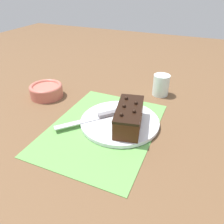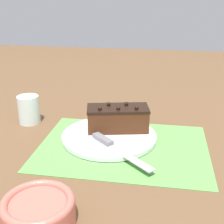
# 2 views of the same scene
# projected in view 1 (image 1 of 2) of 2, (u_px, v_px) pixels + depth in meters

# --- Properties ---
(ground_plane) EXTENTS (3.00, 3.00, 0.00)m
(ground_plane) POSITION_uv_depth(u_px,v_px,m) (103.00, 128.00, 0.74)
(ground_plane) COLOR brown
(placemat_woven) EXTENTS (0.46, 0.34, 0.00)m
(placemat_woven) POSITION_uv_depth(u_px,v_px,m) (103.00, 128.00, 0.74)
(placemat_woven) COLOR #609E4C
(placemat_woven) RESTS_ON ground_plane
(cake_plate) EXTENTS (0.27, 0.27, 0.01)m
(cake_plate) POSITION_uv_depth(u_px,v_px,m) (120.00, 121.00, 0.76)
(cake_plate) COLOR white
(cake_plate) RESTS_ON placemat_woven
(chocolate_cake) EXTENTS (0.19, 0.12, 0.08)m
(chocolate_cake) POSITION_uv_depth(u_px,v_px,m) (129.00, 117.00, 0.71)
(chocolate_cake) COLOR #472614
(chocolate_cake) RESTS_ON cake_plate
(serving_knife) EXTENTS (0.18, 0.17, 0.01)m
(serving_knife) POSITION_uv_depth(u_px,v_px,m) (98.00, 117.00, 0.76)
(serving_knife) COLOR slate
(serving_knife) RESTS_ON cake_plate
(drinking_glass) EXTENTS (0.07, 0.07, 0.09)m
(drinking_glass) POSITION_uv_depth(u_px,v_px,m) (161.00, 85.00, 0.93)
(drinking_glass) COLOR silver
(drinking_glass) RESTS_ON ground_plane
(small_bowl) EXTENTS (0.14, 0.14, 0.05)m
(small_bowl) POSITION_uv_depth(u_px,v_px,m) (46.00, 90.00, 0.92)
(small_bowl) COLOR #C66656
(small_bowl) RESTS_ON ground_plane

